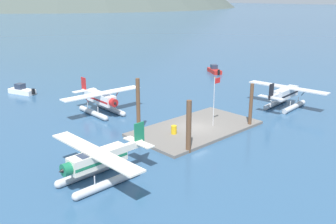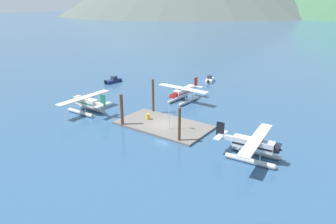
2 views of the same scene
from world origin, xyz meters
TOP-DOWN VIEW (x-y plane):
  - ground_plane at (0.00, 0.00)m, footprint 1200.00×1200.00m
  - dock_platform at (0.00, 0.00)m, footprint 13.99×7.70m
  - piling_near_left at (-4.98, -3.64)m, footprint 0.48×0.48m
  - piling_near_right at (5.09, -3.39)m, footprint 0.38×0.38m
  - piling_far_left at (-4.87, 3.75)m, footprint 0.42×0.42m
  - flagpole at (1.87, -0.94)m, footprint 0.95×0.10m
  - fuel_drum at (-3.13, 0.18)m, footprint 0.62×0.62m
  - seaplane_silver_stbd_aft at (14.68, -2.15)m, footprint 7.97×10.48m
  - seaplane_white_bow_left at (-4.05, 11.90)m, footprint 10.44×7.98m
  - seaplane_cream_port_aft at (-14.16, -2.77)m, footprint 7.98×10.42m
  - boat_white_open_north at (-7.24, 28.32)m, footprint 2.86×4.67m
  - boat_red_open_east at (25.70, 18.92)m, footprint 3.41×4.39m

SIDE VIEW (x-z plane):
  - ground_plane at x=0.00m, z-range 0.00..0.00m
  - dock_platform at x=0.00m, z-range 0.00..0.30m
  - boat_white_open_north at x=-7.24m, z-range -0.26..1.24m
  - boat_red_open_east at x=25.70m, z-range -0.26..1.24m
  - fuel_drum at x=-3.13m, z-range 0.30..1.18m
  - seaplane_silver_stbd_aft at x=14.68m, z-range -0.34..3.50m
  - seaplane_white_bow_left at x=-4.05m, z-range -0.34..3.50m
  - seaplane_cream_port_aft at x=-14.16m, z-range -0.34..3.50m
  - piling_near_right at x=5.09m, z-range 0.00..4.87m
  - piling_near_left at x=-4.98m, z-range 0.00..4.99m
  - piling_far_left at x=-4.87m, z-range 0.00..5.80m
  - flagpole at x=1.87m, z-range 1.00..6.40m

